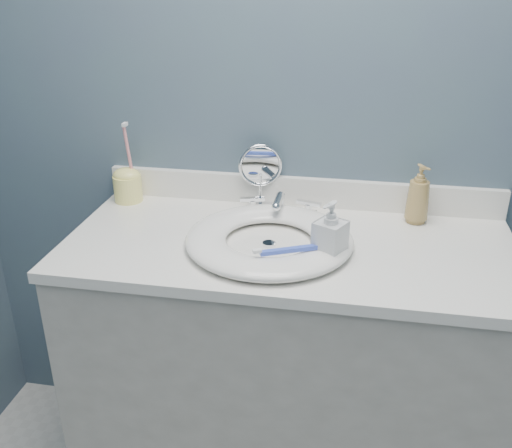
% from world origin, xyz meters
% --- Properties ---
extents(back_wall, '(2.20, 0.02, 2.40)m').
position_xyz_m(back_wall, '(0.00, 1.25, 1.20)').
color(back_wall, '#465569').
rests_on(back_wall, ground).
extents(vanity_cabinet, '(1.20, 0.55, 0.85)m').
position_xyz_m(vanity_cabinet, '(0.00, 0.97, 0.42)').
color(vanity_cabinet, beige).
rests_on(vanity_cabinet, ground).
extents(countertop, '(1.22, 0.57, 0.03)m').
position_xyz_m(countertop, '(0.00, 0.97, 0.86)').
color(countertop, white).
rests_on(countertop, vanity_cabinet).
extents(backsplash, '(1.22, 0.02, 0.09)m').
position_xyz_m(backsplash, '(0.00, 1.24, 0.93)').
color(backsplash, white).
rests_on(backsplash, countertop).
extents(basin, '(0.45, 0.45, 0.04)m').
position_xyz_m(basin, '(-0.05, 0.94, 0.90)').
color(basin, white).
rests_on(basin, countertop).
extents(drain, '(0.04, 0.04, 0.01)m').
position_xyz_m(drain, '(-0.05, 0.94, 0.88)').
color(drain, silver).
rests_on(drain, countertop).
extents(faucet, '(0.25, 0.13, 0.07)m').
position_xyz_m(faucet, '(-0.05, 1.14, 0.91)').
color(faucet, silver).
rests_on(faucet, countertop).
extents(makeup_mirror, '(0.13, 0.08, 0.20)m').
position_xyz_m(makeup_mirror, '(-0.12, 1.22, 0.99)').
color(makeup_mirror, silver).
rests_on(makeup_mirror, countertop).
extents(soap_bottle_amber, '(0.09, 0.09, 0.17)m').
position_xyz_m(soap_bottle_amber, '(0.35, 1.17, 0.97)').
color(soap_bottle_amber, '#A28449').
rests_on(soap_bottle_amber, countertop).
extents(soap_bottle_clear, '(0.10, 0.10, 0.16)m').
position_xyz_m(soap_bottle_clear, '(0.11, 0.89, 0.96)').
color(soap_bottle_clear, silver).
rests_on(soap_bottle_clear, countertop).
extents(toothbrush_holder, '(0.09, 0.09, 0.26)m').
position_xyz_m(toothbrush_holder, '(-0.54, 1.18, 0.94)').
color(toothbrush_holder, '#FFF57F').
rests_on(toothbrush_holder, countertop).
extents(toothbrush_lying, '(0.16, 0.09, 0.02)m').
position_xyz_m(toothbrush_lying, '(0.01, 0.84, 0.92)').
color(toothbrush_lying, blue).
rests_on(toothbrush_lying, basin).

